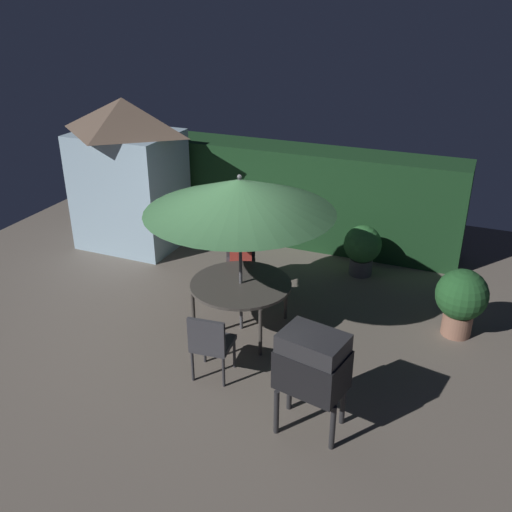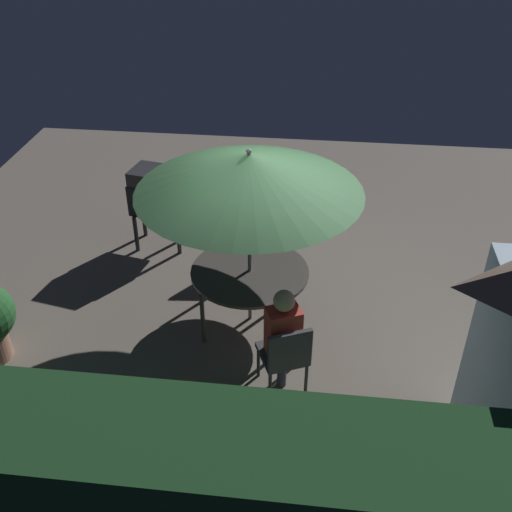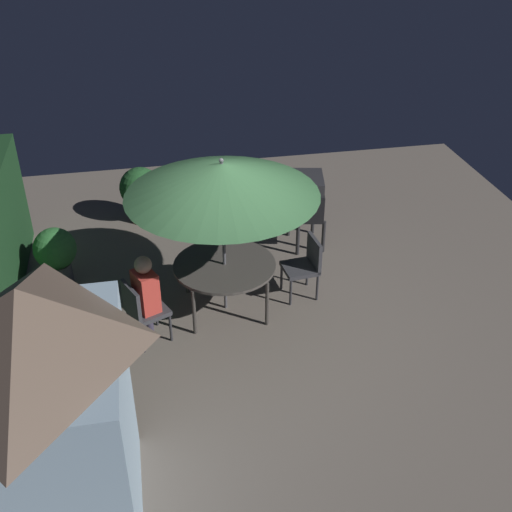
% 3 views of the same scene
% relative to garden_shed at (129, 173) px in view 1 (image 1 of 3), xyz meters
% --- Properties ---
extents(ground_plane, '(11.00, 11.00, 0.00)m').
position_rel_garden_shed_xyz_m(ground_plane, '(2.67, -2.21, -1.37)').
color(ground_plane, '#6B6056').
extents(hedge_backdrop, '(6.19, 0.86, 1.79)m').
position_rel_garden_shed_xyz_m(hedge_backdrop, '(2.67, 1.29, -0.48)').
color(hedge_backdrop, '#193D1E').
rests_on(hedge_backdrop, ground).
extents(garden_shed, '(1.86, 1.47, 2.69)m').
position_rel_garden_shed_xyz_m(garden_shed, '(0.00, 0.00, 0.00)').
color(garden_shed, '#9EBCD1').
rests_on(garden_shed, ground).
extents(patio_table, '(1.39, 1.39, 0.73)m').
position_rel_garden_shed_xyz_m(patio_table, '(3.08, -1.99, -0.69)').
color(patio_table, '#47423D').
rests_on(patio_table, ground).
extents(patio_umbrella, '(2.49, 2.49, 2.27)m').
position_rel_garden_shed_xyz_m(patio_umbrella, '(3.08, -1.99, 0.62)').
color(patio_umbrella, '#4C4C51').
rests_on(patio_umbrella, ground).
extents(bbq_grill, '(0.79, 0.63, 1.20)m').
position_rel_garden_shed_xyz_m(bbq_grill, '(4.58, -3.55, -0.52)').
color(bbq_grill, black).
rests_on(bbq_grill, ground).
extents(chair_near_shed, '(0.61, 0.61, 0.90)m').
position_rel_garden_shed_xyz_m(chair_near_shed, '(2.57, -0.84, -0.85)').
color(chair_near_shed, '#38383D').
rests_on(chair_near_shed, ground).
extents(chair_far_side, '(0.50, 0.51, 0.90)m').
position_rel_garden_shed_xyz_m(chair_far_side, '(3.20, -3.17, -0.85)').
color(chair_far_side, '#38383D').
rests_on(chair_far_side, ground).
extents(potted_plant_by_shed, '(0.71, 0.71, 0.98)m').
position_rel_garden_shed_xyz_m(potted_plant_by_shed, '(5.90, -0.98, -0.81)').
color(potted_plant_by_shed, '#936651').
rests_on(potted_plant_by_shed, ground).
extents(potted_plant_by_grill, '(0.62, 0.62, 0.86)m').
position_rel_garden_shed_xyz_m(potted_plant_by_grill, '(4.25, 0.34, -0.88)').
color(potted_plant_by_grill, '#4C4C51').
rests_on(potted_plant_by_grill, ground).
extents(person_in_red, '(0.41, 0.36, 1.26)m').
position_rel_garden_shed_xyz_m(person_in_red, '(2.60, -0.92, -0.59)').
color(person_in_red, '#CC3D33').
rests_on(person_in_red, ground).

